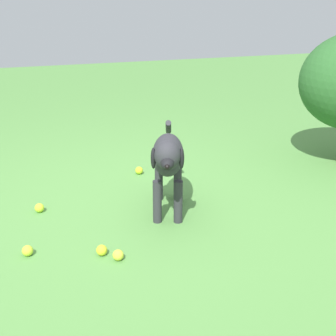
{
  "coord_description": "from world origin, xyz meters",
  "views": [
    {
      "loc": [
        -0.72,
        -2.89,
        1.48
      ],
      "look_at": [
        0.22,
        -0.04,
        0.32
      ],
      "focal_mm": 49.86,
      "sensor_mm": 36.0,
      "label": 1
    }
  ],
  "objects_px": {
    "tennis_ball_0": "(27,251)",
    "tennis_ball_2": "(102,250)",
    "dog": "(168,158)",
    "tennis_ball_4": "(39,208)",
    "tennis_ball_3": "(139,170)",
    "tennis_ball_1": "(118,255)"
  },
  "relations": [
    {
      "from": "tennis_ball_4",
      "to": "tennis_ball_3",
      "type": "bearing_deg",
      "value": 29.27
    },
    {
      "from": "dog",
      "to": "tennis_ball_1",
      "type": "xyz_separation_m",
      "value": [
        -0.46,
        -0.48,
        -0.38
      ]
    },
    {
      "from": "tennis_ball_0",
      "to": "tennis_ball_3",
      "type": "bearing_deg",
      "value": 47.5
    },
    {
      "from": "tennis_ball_0",
      "to": "tennis_ball_2",
      "type": "bearing_deg",
      "value": -17.58
    },
    {
      "from": "tennis_ball_0",
      "to": "tennis_ball_3",
      "type": "relative_size",
      "value": 1.0
    },
    {
      "from": "tennis_ball_1",
      "to": "tennis_ball_3",
      "type": "height_order",
      "value": "same"
    },
    {
      "from": "dog",
      "to": "tennis_ball_1",
      "type": "bearing_deg",
      "value": -25.04
    },
    {
      "from": "tennis_ball_2",
      "to": "tennis_ball_4",
      "type": "xyz_separation_m",
      "value": [
        -0.31,
        0.7,
        0.0
      ]
    },
    {
      "from": "dog",
      "to": "tennis_ball_2",
      "type": "xyz_separation_m",
      "value": [
        -0.54,
        -0.4,
        -0.38
      ]
    },
    {
      "from": "tennis_ball_1",
      "to": "tennis_ball_3",
      "type": "relative_size",
      "value": 1.0
    },
    {
      "from": "dog",
      "to": "tennis_ball_2",
      "type": "relative_size",
      "value": 13.39
    },
    {
      "from": "tennis_ball_3",
      "to": "tennis_ball_4",
      "type": "relative_size",
      "value": 1.0
    },
    {
      "from": "tennis_ball_1",
      "to": "tennis_ball_2",
      "type": "height_order",
      "value": "same"
    },
    {
      "from": "tennis_ball_0",
      "to": "tennis_ball_2",
      "type": "xyz_separation_m",
      "value": [
        0.42,
        -0.13,
        0.0
      ]
    },
    {
      "from": "dog",
      "to": "tennis_ball_0",
      "type": "bearing_deg",
      "value": -55.65
    },
    {
      "from": "tennis_ball_0",
      "to": "tennis_ball_2",
      "type": "height_order",
      "value": "same"
    },
    {
      "from": "tennis_ball_4",
      "to": "tennis_ball_2",
      "type": "bearing_deg",
      "value": -66.06
    },
    {
      "from": "tennis_ball_4",
      "to": "dog",
      "type": "bearing_deg",
      "value": -19.43
    },
    {
      "from": "dog",
      "to": "tennis_ball_4",
      "type": "bearing_deg",
      "value": -90.61
    },
    {
      "from": "tennis_ball_0",
      "to": "dog",
      "type": "bearing_deg",
      "value": 15.54
    },
    {
      "from": "tennis_ball_3",
      "to": "tennis_ball_1",
      "type": "bearing_deg",
      "value": -110.1
    },
    {
      "from": "tennis_ball_0",
      "to": "tennis_ball_2",
      "type": "distance_m",
      "value": 0.44
    }
  ]
}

